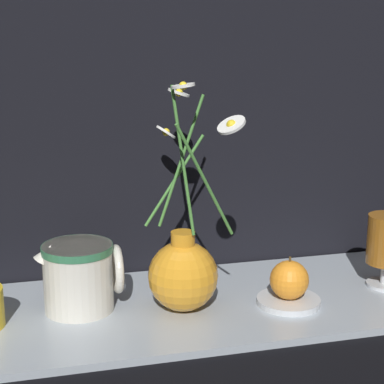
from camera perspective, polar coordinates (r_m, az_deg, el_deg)
ground_plane at (r=1.11m, az=0.44°, el=-10.34°), size 6.00×6.00×0.00m
shelf at (r=1.10m, az=0.44°, el=-10.06°), size 0.85×0.33×0.01m
vase_with_flowers at (r=1.05m, az=-0.78°, el=-6.99°), size 0.13×0.25×0.37m
ceramic_pitcher at (r=1.07m, az=-9.94°, el=-7.18°), size 0.14×0.12×0.12m
saucer_plate at (r=1.11m, az=8.57°, el=-9.56°), size 0.11×0.11×0.01m
orange_fruit at (r=1.09m, az=8.64°, el=-7.73°), size 0.07×0.07×0.07m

